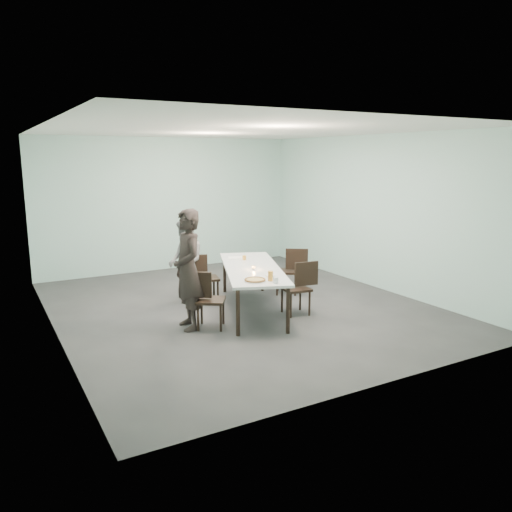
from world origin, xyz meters
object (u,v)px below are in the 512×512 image
chair_far_right (291,268)px  pizza (255,280)px  diner_far (186,261)px  water_tumbler (276,280)px  beer_glass (270,276)px  chair_far_left (202,275)px  chair_near_right (300,284)px  tealight (254,269)px  amber_tumbler (244,258)px  diner_near (188,270)px  chair_near_left (205,296)px  side_plate (270,275)px  table (252,270)px

chair_far_right → pizza: size_ratio=2.56×
diner_far → water_tumbler: 2.20m
beer_glass → chair_far_left: bearing=100.3°
chair_far_left → pizza: (0.12, -1.73, 0.27)m
chair_far_right → beer_glass: bearing=82.5°
chair_far_left → chair_near_right: bearing=-38.0°
beer_glass → pizza: bearing=154.8°
chair_near_right → tealight: chair_near_right is taller
pizza → amber_tumbler: 1.58m
chair_far_left → chair_far_right: bearing=3.0°
chair_near_right → water_tumbler: (-0.83, -0.57, 0.29)m
chair_near_right → diner_near: 1.94m
water_tumbler → amber_tumbler: water_tumbler is taller
chair_near_right → water_tumbler: 1.05m
chair_near_right → chair_far_right: bearing=-108.4°
chair_near_left → diner_far: 1.48m
amber_tumbler → chair_far_right: bearing=-1.3°
diner_far → beer_glass: size_ratio=9.99×
chair_near_right → beer_glass: 0.98m
chair_near_right → diner_far: (-1.40, 1.56, 0.25)m
diner_far → tealight: 1.40m
chair_far_left → side_plate: chair_far_left is taller
table → chair_far_right: 1.30m
pizza → water_tumbler: bearing=-50.4°
table → pizza: size_ratio=8.09×
diner_far → beer_glass: diner_far is taller
chair_far_left → amber_tumbler: 0.82m
diner_near → water_tumbler: diner_near is taller
chair_far_right → diner_near: bearing=54.5°
diner_near → pizza: bearing=61.4°
side_plate → beer_glass: size_ratio=1.20×
table → chair_far_left: chair_far_left is taller
table → beer_glass: 1.01m
diner_near → side_plate: diner_near is taller
diner_near → diner_far: 1.43m
diner_near → beer_glass: 1.24m
pizza → amber_tumbler: (0.60, 1.46, 0.02)m
chair_near_left → water_tumbler: size_ratio=9.67×
amber_tumbler → water_tumbler: bearing=-102.8°
chair_near_left → tealight: bearing=45.6°
water_tumbler → amber_tumbler: (0.39, 1.71, -0.01)m
chair_near_right → diner_near: bearing=0.8°
diner_far → pizza: bearing=19.4°
beer_glass → water_tumbler: bearing=-91.0°
table → chair_near_left: bearing=-157.5°
chair_near_right → tealight: (-0.68, 0.35, 0.27)m
chair_far_left → chair_far_right: (1.71, -0.29, 0.00)m
table → chair_far_left: size_ratio=3.16×
beer_glass → chair_near_left: bearing=146.9°
beer_glass → diner_far: bearing=106.1°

